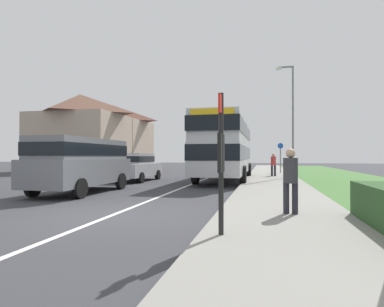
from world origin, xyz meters
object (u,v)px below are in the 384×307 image
at_px(parked_car_silver, 135,166).
at_px(street_lamp_mid, 291,114).
at_px(double_decker_bus, 225,145).
at_px(bus_stop_sign, 221,153).
at_px(parked_van_grey, 82,161).
at_px(pedestrian_at_stop, 291,178).
at_px(cycle_route_sign, 280,157).
at_px(pedestrian_walking_away, 273,163).

height_order(parked_car_silver, street_lamp_mid, street_lamp_mid).
height_order(double_decker_bus, bus_stop_sign, double_decker_bus).
bearing_deg(street_lamp_mid, parked_car_silver, -155.59).
distance_m(parked_van_grey, parked_car_silver, 6.10).
height_order(parked_van_grey, pedestrian_at_stop, parked_van_grey).
xyz_separation_m(double_decker_bus, parked_car_silver, (-5.17, -1.61, -1.24)).
xyz_separation_m(double_decker_bus, pedestrian_at_stop, (2.92, -11.35, -1.17)).
bearing_deg(parked_van_grey, parked_car_silver, 92.47).
bearing_deg(cycle_route_sign, parked_car_silver, -134.74).
distance_m(cycle_route_sign, street_lamp_mid, 5.45).
bearing_deg(parked_car_silver, parked_van_grey, -87.53).
relative_size(pedestrian_at_stop, cycle_route_sign, 0.66).
relative_size(pedestrian_walking_away, street_lamp_mid, 0.23).
bearing_deg(pedestrian_walking_away, pedestrian_at_stop, -89.97).
bearing_deg(parked_van_grey, street_lamp_mid, 48.91).
bearing_deg(pedestrian_at_stop, parked_van_grey, 154.97).
relative_size(double_decker_bus, pedestrian_at_stop, 6.14).
bearing_deg(double_decker_bus, cycle_route_sign, 63.67).
distance_m(parked_car_silver, pedestrian_at_stop, 12.66).
xyz_separation_m(cycle_route_sign, street_lamp_mid, (0.47, -4.64, 2.83)).
relative_size(parked_van_grey, street_lamp_mid, 0.70).
height_order(parked_van_grey, bus_stop_sign, bus_stop_sign).
xyz_separation_m(pedestrian_walking_away, street_lamp_mid, (1.13, -0.53, 3.28)).
xyz_separation_m(parked_van_grey, pedestrian_at_stop, (7.83, -3.66, -0.33)).
height_order(parked_car_silver, bus_stop_sign, bus_stop_sign).
relative_size(pedestrian_at_stop, bus_stop_sign, 0.64).
bearing_deg(pedestrian_at_stop, cycle_route_sign, 88.00).
relative_size(parked_car_silver, cycle_route_sign, 1.78).
relative_size(pedestrian_walking_away, cycle_route_sign, 0.66).
relative_size(parked_van_grey, bus_stop_sign, 2.00).
distance_m(pedestrian_walking_away, bus_stop_sign, 16.84).
height_order(parked_car_silver, pedestrian_at_stop, pedestrian_at_stop).
bearing_deg(street_lamp_mid, parked_van_grey, -131.09).
distance_m(double_decker_bus, street_lamp_mid, 5.23).
xyz_separation_m(double_decker_bus, cycle_route_sign, (3.57, 7.21, -0.71)).
height_order(parked_car_silver, pedestrian_walking_away, pedestrian_walking_away).
xyz_separation_m(parked_van_grey, pedestrian_walking_away, (7.82, 10.79, -0.33)).
height_order(parked_van_grey, street_lamp_mid, street_lamp_mid).
xyz_separation_m(parked_car_silver, pedestrian_at_stop, (8.09, -9.74, 0.07)).
xyz_separation_m(pedestrian_at_stop, bus_stop_sign, (-1.35, -2.33, 0.56)).
bearing_deg(cycle_route_sign, pedestrian_walking_away, -99.06).
height_order(pedestrian_at_stop, pedestrian_walking_away, same).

